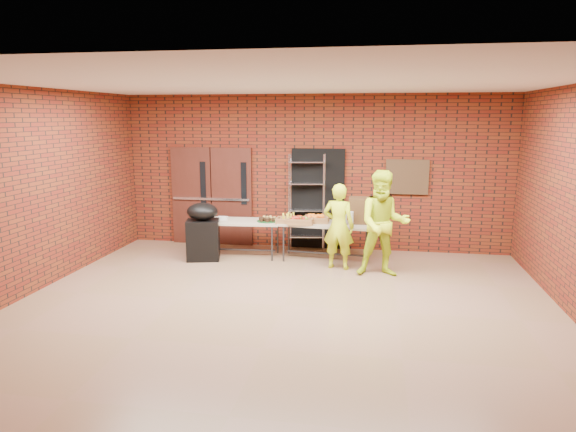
{
  "coord_description": "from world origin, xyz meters",
  "views": [
    {
      "loc": [
        1.28,
        -7.06,
        2.75
      ],
      "look_at": [
        -0.18,
        1.4,
        1.07
      ],
      "focal_mm": 32.0,
      "sensor_mm": 36.0,
      "label": 1
    }
  ],
  "objects_px": {
    "table_left": "(237,223)",
    "coffee_dispenser": "(359,210)",
    "covered_grill": "(203,231)",
    "wire_rack": "(307,202)",
    "volunteer_woman": "(339,226)",
    "table_right": "(326,226)",
    "volunteer_man": "(384,224)"
  },
  "relations": [
    {
      "from": "table_right",
      "to": "covered_grill",
      "type": "height_order",
      "value": "covered_grill"
    },
    {
      "from": "wire_rack",
      "to": "table_right",
      "type": "distance_m",
      "value": 0.92
    },
    {
      "from": "table_right",
      "to": "covered_grill",
      "type": "relative_size",
      "value": 1.63
    },
    {
      "from": "covered_grill",
      "to": "volunteer_man",
      "type": "bearing_deg",
      "value": -21.51
    },
    {
      "from": "table_left",
      "to": "volunteer_woman",
      "type": "relative_size",
      "value": 1.13
    },
    {
      "from": "wire_rack",
      "to": "coffee_dispenser",
      "type": "bearing_deg",
      "value": -37.96
    },
    {
      "from": "volunteer_woman",
      "to": "coffee_dispenser",
      "type": "bearing_deg",
      "value": -106.4
    },
    {
      "from": "coffee_dispenser",
      "to": "volunteer_woman",
      "type": "height_order",
      "value": "volunteer_woman"
    },
    {
      "from": "coffee_dispenser",
      "to": "covered_grill",
      "type": "relative_size",
      "value": 0.45
    },
    {
      "from": "table_left",
      "to": "covered_grill",
      "type": "relative_size",
      "value": 1.59
    },
    {
      "from": "table_left",
      "to": "coffee_dispenser",
      "type": "distance_m",
      "value": 2.42
    },
    {
      "from": "volunteer_woman",
      "to": "table_right",
      "type": "bearing_deg",
      "value": -52.94
    },
    {
      "from": "coffee_dispenser",
      "to": "covered_grill",
      "type": "distance_m",
      "value": 3.04
    },
    {
      "from": "coffee_dispenser",
      "to": "volunteer_man",
      "type": "xyz_separation_m",
      "value": [
        0.46,
        -0.96,
        -0.05
      ]
    },
    {
      "from": "coffee_dispenser",
      "to": "covered_grill",
      "type": "bearing_deg",
      "value": -170.41
    },
    {
      "from": "table_right",
      "to": "volunteer_man",
      "type": "xyz_separation_m",
      "value": [
        1.08,
        -0.86,
        0.26
      ]
    },
    {
      "from": "table_left",
      "to": "table_right",
      "type": "relative_size",
      "value": 0.98
    },
    {
      "from": "wire_rack",
      "to": "covered_grill",
      "type": "xyz_separation_m",
      "value": [
        -1.88,
        -1.11,
        -0.44
      ]
    },
    {
      "from": "wire_rack",
      "to": "table_left",
      "type": "relative_size",
      "value": 1.12
    },
    {
      "from": "wire_rack",
      "to": "coffee_dispenser",
      "type": "relative_size",
      "value": 3.99
    },
    {
      "from": "covered_grill",
      "to": "wire_rack",
      "type": "bearing_deg",
      "value": 16.8
    },
    {
      "from": "wire_rack",
      "to": "volunteer_man",
      "type": "distance_m",
      "value": 2.21
    },
    {
      "from": "wire_rack",
      "to": "volunteer_woman",
      "type": "xyz_separation_m",
      "value": [
        0.76,
        -1.27,
        -0.21
      ]
    },
    {
      "from": "table_left",
      "to": "volunteer_woman",
      "type": "bearing_deg",
      "value": -18.9
    },
    {
      "from": "volunteer_woman",
      "to": "wire_rack",
      "type": "bearing_deg",
      "value": -48.8
    },
    {
      "from": "volunteer_woman",
      "to": "table_left",
      "type": "bearing_deg",
      "value": -4.63
    },
    {
      "from": "wire_rack",
      "to": "coffee_dispenser",
      "type": "height_order",
      "value": "wire_rack"
    },
    {
      "from": "covered_grill",
      "to": "volunteer_man",
      "type": "distance_m",
      "value": 3.48
    },
    {
      "from": "table_right",
      "to": "volunteer_man",
      "type": "bearing_deg",
      "value": -33.57
    },
    {
      "from": "table_left",
      "to": "table_right",
      "type": "distance_m",
      "value": 1.78
    },
    {
      "from": "table_left",
      "to": "coffee_dispenser",
      "type": "bearing_deg",
      "value": -1.21
    },
    {
      "from": "table_left",
      "to": "volunteer_man",
      "type": "distance_m",
      "value": 3.0
    }
  ]
}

